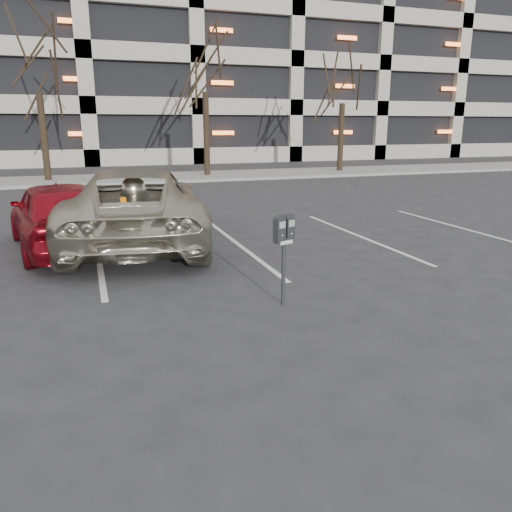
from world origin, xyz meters
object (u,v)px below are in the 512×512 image
at_px(tree_d, 344,59).
at_px(car_red, 60,215).
at_px(parking_meter, 284,237).
at_px(suv_silver, 136,206).
at_px(tree_c, 204,36).
at_px(tree_b, 33,34).

height_order(tree_d, car_red, tree_d).
xyz_separation_m(parking_meter, suv_silver, (-1.52, 4.44, -0.16)).
relative_size(tree_c, tree_d, 1.12).
distance_m(tree_b, tree_d, 14.01).
bearing_deg(tree_d, tree_c, 180.00).
distance_m(parking_meter, car_red, 5.27).
relative_size(tree_c, car_red, 2.06).
bearing_deg(tree_b, tree_d, 0.00).
height_order(tree_b, tree_d, tree_b).
bearing_deg(parking_meter, tree_b, 81.91).
xyz_separation_m(tree_c, tree_d, (7.00, 0.00, -0.66)).
distance_m(parking_meter, suv_silver, 4.70).
xyz_separation_m(tree_b, tree_d, (14.00, 0.00, -0.38)).
bearing_deg(tree_b, tree_c, 0.00).
bearing_deg(tree_c, tree_d, 0.00).
xyz_separation_m(tree_c, suv_silver, (-4.57, -12.74, -5.39)).
distance_m(tree_b, suv_silver, 13.94).
height_order(parking_meter, suv_silver, suv_silver).
height_order(suv_silver, car_red, suv_silver).
bearing_deg(car_red, parking_meter, 114.47).
height_order(tree_b, tree_c, tree_c).
distance_m(tree_c, car_red, 15.22).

